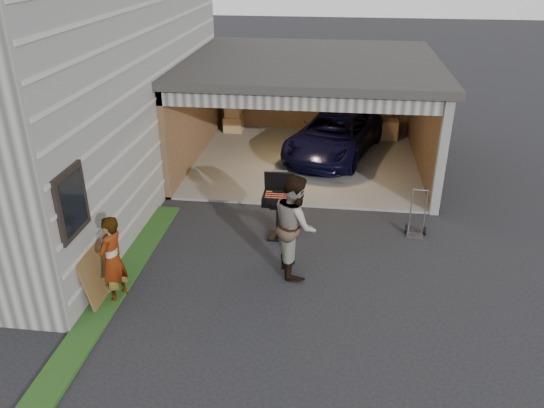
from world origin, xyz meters
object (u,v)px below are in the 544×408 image
(bbq_grill, at_px, (278,201))
(hand_truck, at_px, (416,226))
(minivan, at_px, (334,137))
(plywood_panel, at_px, (97,275))
(man, at_px, (295,225))
(propane_tank, at_px, (289,231))
(woman, at_px, (112,259))

(bbq_grill, height_order, hand_truck, bbq_grill)
(minivan, relative_size, hand_truck, 4.09)
(plywood_panel, bearing_deg, man, 22.19)
(propane_tank, bearing_deg, minivan, 80.70)
(woman, distance_m, propane_tank, 3.75)
(bbq_grill, distance_m, hand_truck, 3.02)
(bbq_grill, xyz_separation_m, plywood_panel, (-2.84, -2.59, -0.33))
(man, bearing_deg, propane_tank, -6.70)
(man, bearing_deg, plywood_panel, 95.03)
(minivan, height_order, propane_tank, minivan)
(minivan, relative_size, plywood_panel, 4.26)
(bbq_grill, distance_m, propane_tank, 0.67)
(woman, bearing_deg, propane_tank, 141.91)
(woman, bearing_deg, plywood_panel, -69.60)
(man, relative_size, hand_truck, 1.85)
(propane_tank, bearing_deg, hand_truck, 11.77)
(plywood_panel, bearing_deg, propane_tank, 38.71)
(bbq_grill, relative_size, plywood_panel, 1.38)
(minivan, xyz_separation_m, plywood_panel, (-3.91, -7.45, -0.10))
(woman, distance_m, bbq_grill, 3.59)
(bbq_grill, bearing_deg, man, -69.77)
(woman, distance_m, man, 3.27)
(bbq_grill, bearing_deg, hand_truck, 8.74)
(propane_tank, distance_m, plywood_panel, 3.97)
(minivan, distance_m, plywood_panel, 8.41)
(man, relative_size, plywood_panel, 1.93)
(plywood_panel, xyz_separation_m, hand_truck, (5.76, 3.03, -0.30))
(man, bearing_deg, bbq_grill, 3.07)
(man, bearing_deg, minivan, -22.83)
(man, xyz_separation_m, hand_truck, (2.46, 1.69, -0.78))
(minivan, bearing_deg, plywood_panel, -100.70)
(minivan, bearing_deg, propane_tank, -82.34)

